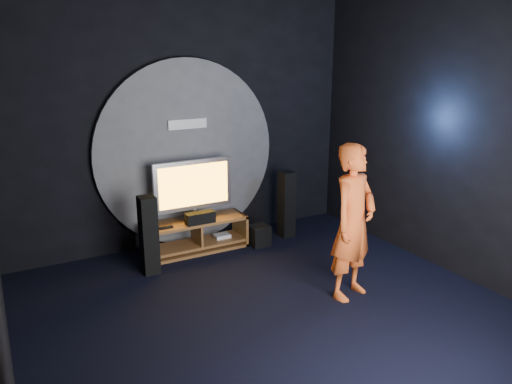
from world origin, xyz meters
TOP-DOWN VIEW (x-y plane):
  - floor at (0.00, 0.00)m, footprint 5.00×5.00m
  - back_wall at (0.00, 2.50)m, footprint 5.00×0.04m
  - right_wall at (2.50, 0.00)m, footprint 0.04×5.00m
  - wall_disc_panel at (0.00, 2.44)m, footprint 2.60×0.11m
  - media_console at (-0.05, 2.05)m, footprint 1.39×0.45m
  - tv at (-0.06, 2.12)m, footprint 1.11×0.22m
  - center_speaker at (-0.06, 1.91)m, footprint 0.40×0.15m
  - remote at (-0.53, 1.93)m, footprint 0.18×0.05m
  - tower_speaker_left at (-0.84, 1.68)m, footprint 0.20×0.22m
  - tower_speaker_right at (1.33, 1.94)m, footprint 0.20×0.22m
  - subwoofer at (0.79, 1.81)m, footprint 0.26×0.26m
  - player at (0.98, 0.01)m, footprint 0.74×0.60m

SIDE VIEW (x-z plane):
  - floor at x=0.00m, z-range 0.00..0.00m
  - subwoofer at x=0.79m, z-range 0.00..0.29m
  - media_console at x=-0.05m, z-range -0.03..0.42m
  - remote at x=-0.53m, z-range 0.45..0.47m
  - tower_speaker_left at x=-0.84m, z-range 0.00..0.99m
  - tower_speaker_right at x=1.33m, z-range 0.00..0.99m
  - center_speaker at x=-0.06m, z-range 0.45..0.60m
  - player at x=0.98m, z-range 0.00..1.76m
  - tv at x=-0.06m, z-range 0.49..1.32m
  - wall_disc_panel at x=0.00m, z-range 0.00..2.60m
  - back_wall at x=0.00m, z-range 0.00..3.50m
  - right_wall at x=2.50m, z-range 0.00..3.50m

